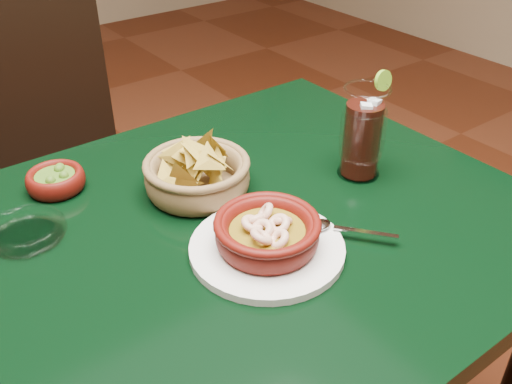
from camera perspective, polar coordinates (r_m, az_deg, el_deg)
dining_table at (r=0.94m, az=-7.73°, el=-10.47°), size 1.20×0.80×0.75m
dining_chair at (r=1.55m, az=-20.52°, el=1.87°), size 0.54×0.54×0.98m
shrimp_plate at (r=0.84m, az=1.15°, el=-4.42°), size 0.29×0.23×0.07m
chip_basket at (r=0.98m, az=-5.90°, el=1.75°), size 0.21×0.21×0.13m
guacamole_ramekin at (r=1.05m, az=-19.38°, el=1.14°), size 0.12×0.12×0.04m
cola_drink at (r=1.02m, az=10.61°, el=5.78°), size 0.17×0.17×0.19m
glass_ashtray at (r=0.94m, az=-22.00°, el=-3.68°), size 0.13×0.13×0.03m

